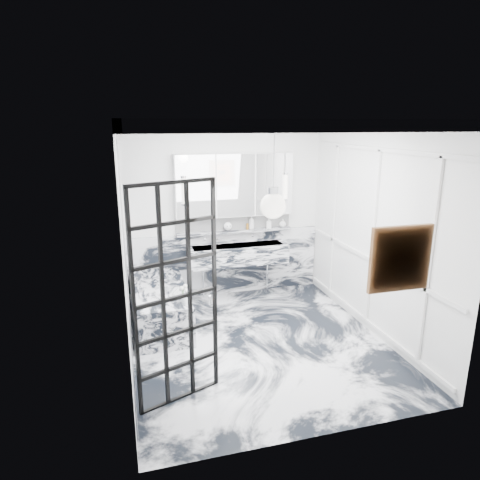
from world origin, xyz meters
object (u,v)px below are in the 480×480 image
object	(u,v)px
crittall_door	(177,298)
trough_sink	(238,254)
bathtub	(160,306)
mirror_cabinet	(235,185)

from	to	relation	value
crittall_door	trough_sink	bearing A→B (deg)	41.47
crittall_door	bathtub	size ratio (longest dim) A/B	1.36
mirror_cabinet	crittall_door	bearing A→B (deg)	-116.04
trough_sink	bathtub	world-z (taller)	trough_sink
crittall_door	mirror_cabinet	xyz separation A→B (m)	(1.28, 2.62, 0.69)
crittall_door	mirror_cabinet	world-z (taller)	mirror_cabinet
crittall_door	mirror_cabinet	distance (m)	3.00
trough_sink	mirror_cabinet	bearing A→B (deg)	90.00
mirror_cabinet	bathtub	bearing A→B (deg)	-147.94
mirror_cabinet	bathtub	distance (m)	2.20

